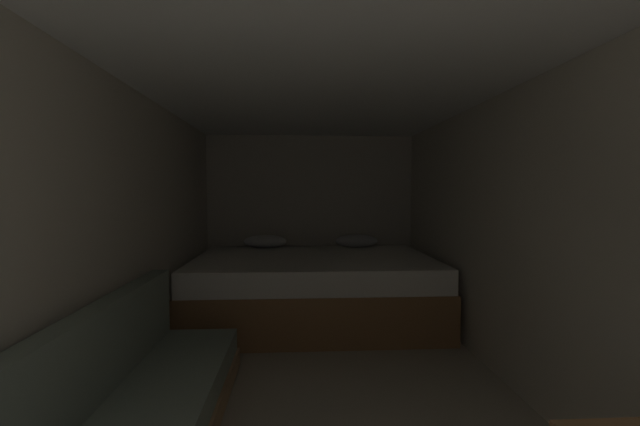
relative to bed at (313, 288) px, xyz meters
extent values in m
plane|color=#A39984|center=(0.00, -1.81, -0.35)|extent=(7.47, 7.47, 0.00)
cube|color=beige|center=(0.00, 0.95, 0.70)|extent=(2.72, 0.05, 2.09)
cube|color=beige|center=(-1.34, -1.81, 0.70)|extent=(0.05, 5.47, 2.09)
cube|color=beige|center=(1.34, -1.81, 0.70)|extent=(0.05, 5.47, 2.09)
cube|color=white|center=(0.00, -1.81, 1.77)|extent=(2.72, 5.47, 0.05)
cube|color=olive|center=(0.00, -0.01, -0.12)|extent=(2.50, 1.78, 0.46)
cube|color=white|center=(0.00, -0.01, 0.23)|extent=(2.46, 1.74, 0.23)
ellipsoid|color=white|center=(-0.56, 0.68, 0.42)|extent=(0.52, 0.29, 0.16)
ellipsoid|color=white|center=(0.56, 0.68, 0.42)|extent=(0.52, 0.29, 0.16)
cube|color=gray|center=(-1.23, -2.58, 0.19)|extent=(0.12, 2.88, 0.47)
camera|label=1|loc=(-0.18, -4.38, 1.02)|focal=23.24mm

